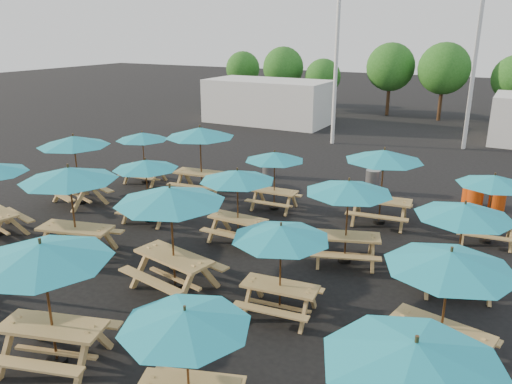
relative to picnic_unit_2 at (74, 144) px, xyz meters
The scene contains 31 objects.
ground 6.91m from the picnic_unit_2, ahead, with size 120.00×120.00×0.00m, color black.
picnic_unit_2 is the anchor object (origin of this frame).
picnic_unit_3 3.12m from the picnic_unit_2, 82.82° to the left, with size 2.26×2.26×2.09m.
picnic_unit_5 4.59m from the picnic_unit_2, 43.83° to the right, with size 3.11×3.11×2.55m.
picnic_unit_6 3.36m from the picnic_unit_2, ahead, with size 2.31×2.31×2.08m.
picnic_unit_7 4.40m from the picnic_unit_2, 42.43° to the left, with size 2.86×2.86×2.57m.
picnic_unit_8 9.41m from the picnic_unit_2, 45.63° to the right, with size 3.08×3.08×2.48m.
picnic_unit_9 7.56m from the picnic_unit_2, 26.36° to the right, with size 2.99×2.99×2.57m.
picnic_unit_10 6.70m from the picnic_unit_2, ahead, with size 2.22×2.22×2.18m.
picnic_unit_11 6.99m from the picnic_unit_2, 23.33° to the left, with size 2.17×2.17×2.05m.
picnic_unit_12 11.74m from the picnic_unit_2, 34.95° to the right, with size 2.59×2.59×2.04m.
picnic_unit_13 10.04m from the picnic_unit_2, 18.65° to the right, with size 2.34×2.34×2.12m.
picnic_unit_14 9.92m from the picnic_unit_2, ahead, with size 2.93×2.93×2.30m.
picnic_unit_15 10.47m from the picnic_unit_2, 17.69° to the left, with size 2.72×2.72×2.44m.
picnic_unit_16 14.37m from the picnic_unit_2, 26.46° to the right, with size 2.72×2.72×2.38m.
picnic_unit_17 13.28m from the picnic_unit_2, 14.53° to the right, with size 2.74×2.74×2.32m.
picnic_unit_18 12.74m from the picnic_unit_2, ahead, with size 2.75×2.75×2.23m.
picnic_unit_19 13.52m from the picnic_unit_2, 13.57° to the left, with size 2.28×2.28×2.07m.
waste_bin_0 7.84m from the picnic_unit_2, 54.39° to the left, with size 0.55×0.55×0.88m, color gray.
waste_bin_1 10.99m from the picnic_unit_2, 34.99° to the left, with size 0.55×0.55×0.88m, color gray.
waste_bin_2 14.08m from the picnic_unit_2, 26.42° to the left, with size 0.55×0.55×0.88m, color #C73E0B.
waste_bin_3 14.01m from the picnic_unit_2, 27.35° to the left, with size 0.55×0.55×0.88m, color #C73E0B.
waste_bin_4 14.75m from the picnic_unit_2, 25.55° to the left, with size 0.55×0.55×0.88m, color #C73E0B.
mast_0 14.92m from the picnic_unit_2, 71.60° to the left, with size 0.20×0.20×12.00m, color silver.
mast_1 19.56m from the picnic_unit_2, 54.82° to the left, with size 0.20×0.20×12.00m, color silver.
event_tent_0 17.75m from the picnic_unit_2, 94.69° to the left, with size 8.00×4.00×2.80m, color silver.
tree_0 26.04m from the picnic_unit_2, 106.79° to the left, with size 2.80×2.80×4.24m.
tree_1 23.81m from the picnic_unit_2, 97.71° to the left, with size 3.11×3.11×4.72m.
tree_2 23.34m from the picnic_unit_2, 89.60° to the left, with size 2.59×2.59×3.93m.
tree_3 24.89m from the picnic_unit_2, 78.87° to the left, with size 3.36×3.36×5.09m.
tree_4 25.42m from the picnic_unit_2, 70.56° to the left, with size 3.41×3.41×5.17m.
Camera 1 is at (7.07, -11.57, 5.98)m, focal length 35.00 mm.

